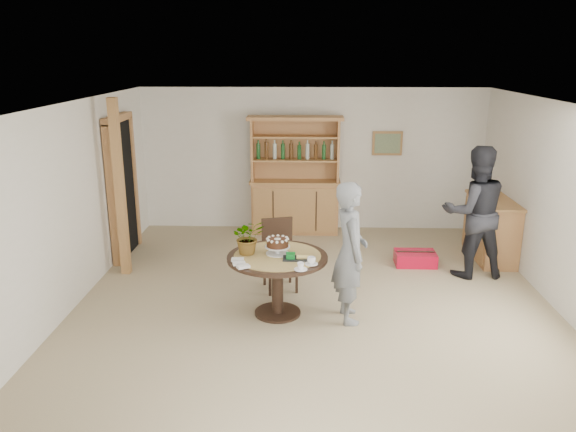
{
  "coord_description": "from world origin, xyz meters",
  "views": [
    {
      "loc": [
        -0.13,
        -6.3,
        3.07
      ],
      "look_at": [
        -0.34,
        0.61,
        1.05
      ],
      "focal_mm": 35.0,
      "sensor_mm": 36.0,
      "label": 1
    }
  ],
  "objects_px": {
    "hutch": "(295,194)",
    "red_suitcase": "(415,258)",
    "dining_table": "(277,267)",
    "sideboard": "(491,229)",
    "teen_boy": "(350,253)",
    "dining_chair": "(279,249)",
    "adult_person": "(474,212)"
  },
  "relations": [
    {
      "from": "dining_table",
      "to": "red_suitcase",
      "type": "xyz_separation_m",
      "value": [
        1.99,
        1.71,
        -0.5
      ]
    },
    {
      "from": "dining_chair",
      "to": "teen_boy",
      "type": "height_order",
      "value": "teen_boy"
    },
    {
      "from": "hutch",
      "to": "red_suitcase",
      "type": "distance_m",
      "value": 2.5
    },
    {
      "from": "dining_table",
      "to": "teen_boy",
      "type": "bearing_deg",
      "value": -6.71
    },
    {
      "from": "hutch",
      "to": "red_suitcase",
      "type": "height_order",
      "value": "hutch"
    },
    {
      "from": "hutch",
      "to": "dining_chair",
      "type": "relative_size",
      "value": 2.16
    },
    {
      "from": "dining_table",
      "to": "red_suitcase",
      "type": "height_order",
      "value": "dining_table"
    },
    {
      "from": "hutch",
      "to": "adult_person",
      "type": "relative_size",
      "value": 1.09
    },
    {
      "from": "dining_table",
      "to": "sideboard",
      "type": "bearing_deg",
      "value": 32.81
    },
    {
      "from": "dining_table",
      "to": "red_suitcase",
      "type": "bearing_deg",
      "value": 40.76
    },
    {
      "from": "teen_boy",
      "to": "red_suitcase",
      "type": "height_order",
      "value": "teen_boy"
    },
    {
      "from": "dining_table",
      "to": "dining_chair",
      "type": "height_order",
      "value": "dining_chair"
    },
    {
      "from": "hutch",
      "to": "red_suitcase",
      "type": "relative_size",
      "value": 3.38
    },
    {
      "from": "dining_chair",
      "to": "adult_person",
      "type": "height_order",
      "value": "adult_person"
    },
    {
      "from": "sideboard",
      "to": "teen_boy",
      "type": "distance_m",
      "value": 3.2
    },
    {
      "from": "adult_person",
      "to": "red_suitcase",
      "type": "height_order",
      "value": "adult_person"
    },
    {
      "from": "dining_chair",
      "to": "teen_boy",
      "type": "bearing_deg",
      "value": -62.22
    },
    {
      "from": "adult_person",
      "to": "teen_boy",
      "type": "bearing_deg",
      "value": 32.93
    },
    {
      "from": "hutch",
      "to": "dining_table",
      "type": "distance_m",
      "value": 3.3
    },
    {
      "from": "sideboard",
      "to": "dining_chair",
      "type": "distance_m",
      "value": 3.44
    },
    {
      "from": "sideboard",
      "to": "dining_chair",
      "type": "relative_size",
      "value": 1.33
    },
    {
      "from": "adult_person",
      "to": "dining_chair",
      "type": "bearing_deg",
      "value": 5.54
    },
    {
      "from": "teen_boy",
      "to": "adult_person",
      "type": "distance_m",
      "value": 2.33
    },
    {
      "from": "sideboard",
      "to": "red_suitcase",
      "type": "relative_size",
      "value": 2.09
    },
    {
      "from": "teen_boy",
      "to": "dining_chair",
      "type": "bearing_deg",
      "value": 35.63
    },
    {
      "from": "dining_table",
      "to": "red_suitcase",
      "type": "distance_m",
      "value": 2.67
    },
    {
      "from": "dining_chair",
      "to": "red_suitcase",
      "type": "xyz_separation_m",
      "value": [
        2.01,
        0.88,
        -0.43
      ]
    },
    {
      "from": "red_suitcase",
      "to": "dining_chair",
      "type": "bearing_deg",
      "value": -155.8
    },
    {
      "from": "dining_table",
      "to": "adult_person",
      "type": "relative_size",
      "value": 0.64
    },
    {
      "from": "hutch",
      "to": "dining_chair",
      "type": "height_order",
      "value": "hutch"
    },
    {
      "from": "sideboard",
      "to": "teen_boy",
      "type": "bearing_deg",
      "value": -137.32
    },
    {
      "from": "red_suitcase",
      "to": "hutch",
      "type": "bearing_deg",
      "value": 139.62
    }
  ]
}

